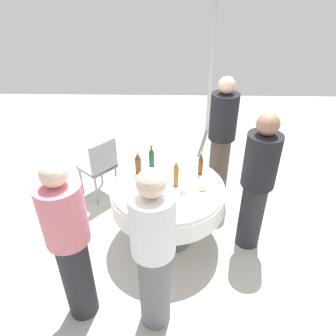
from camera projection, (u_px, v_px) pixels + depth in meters
ground_plane at (168, 236)px, 3.68m from camera, size 10.00×10.00×0.00m
dining_table at (168, 197)px, 3.36m from camera, size 1.23×1.23×0.74m
bottle_amber_left at (176, 175)px, 3.20m from camera, size 0.06×0.06×0.30m
bottle_dark_green_south at (152, 158)px, 3.52m from camera, size 0.07×0.07×0.28m
bottle_brown_rear at (201, 164)px, 3.40m from camera, size 0.06×0.06×0.28m
bottle_brown_outer at (138, 164)px, 3.43m from camera, size 0.07×0.07×0.26m
wine_glass_outer at (183, 184)px, 3.13m from camera, size 0.07×0.07×0.14m
wine_glass_near at (166, 169)px, 3.35m from camera, size 0.06×0.06×0.15m
wine_glass_far at (165, 177)px, 3.23m from camera, size 0.06×0.06×0.14m
wine_glass_north at (149, 176)px, 3.26m from camera, size 0.07×0.07×0.14m
wine_glass_inner at (151, 189)px, 3.04m from camera, size 0.06×0.06×0.15m
plate_inner at (157, 210)px, 2.93m from camera, size 0.22×0.22×0.04m
plate_east at (202, 189)px, 3.20m from camera, size 0.24×0.24×0.04m
plate_right at (175, 164)px, 3.64m from camera, size 0.22×0.22×0.02m
spoon_south at (180, 202)px, 3.04m from camera, size 0.18×0.05×0.00m
spoon_rear at (136, 202)px, 3.05m from camera, size 0.14×0.14×0.00m
knife_outer at (124, 189)px, 3.22m from camera, size 0.18×0.07×0.00m
person_left at (70, 244)px, 2.45m from camera, size 0.34×0.34×1.60m
person_south at (154, 253)px, 2.37m from camera, size 0.34×0.34×1.59m
person_rear at (221, 138)px, 3.93m from camera, size 0.34×0.34×1.66m
person_outer at (257, 183)px, 3.16m from camera, size 0.34×0.34×1.59m
chair_far at (100, 164)px, 4.07m from camera, size 0.56×0.56×0.87m
tent_pole_main at (211, 66)px, 5.43m from camera, size 0.07×0.07×2.51m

